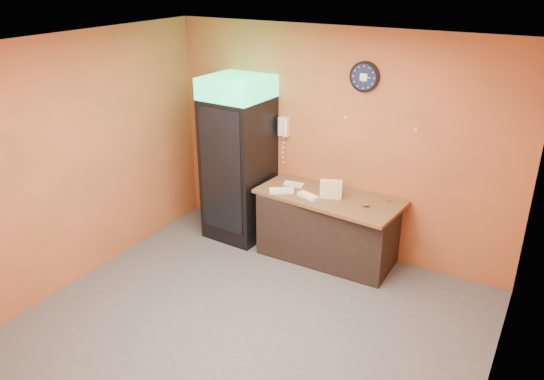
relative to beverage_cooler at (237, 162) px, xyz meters
The scene contains 15 objects.
floor 2.27m from the beverage_cooler, 52.78° to the right, with size 4.50×4.50×0.00m, color #47474C.
back_wall 1.32m from the beverage_cooler, 18.14° to the left, with size 4.50×0.02×2.80m, color #C26136.
left_wall 1.94m from the beverage_cooler, 122.84° to the right, with size 0.02×4.00×2.80m, color #C26136.
right_wall 3.83m from the beverage_cooler, 24.80° to the right, with size 0.02×4.00×2.80m, color #C26136.
ceiling 2.66m from the beverage_cooler, 52.78° to the right, with size 4.50×4.00×0.02m, color white.
beverage_cooler is the anchor object (origin of this frame).
prep_counter 1.46m from the beverage_cooler, ahead, with size 1.64×0.73×0.82m, color black.
wall_clock 1.98m from the beverage_cooler, 13.59° to the left, with size 0.35×0.06×0.35m.
wall_phone 0.76m from the beverage_cooler, 34.65° to the left, with size 0.13×0.11×0.24m.
butcher_paper 1.32m from the beverage_cooler, ahead, with size 1.75×0.81×0.04m, color brown.
sub_roll_stack 1.35m from the beverage_cooler, ahead, with size 0.27×0.18×0.22m.
wrapped_sandwich_left 0.80m from the beverage_cooler, 12.49° to the right, with size 0.30×0.12×0.04m, color white.
wrapped_sandwich_mid 1.13m from the beverage_cooler, ahead, with size 0.27×0.11×0.04m, color white.
wrapped_sandwich_right 0.82m from the beverage_cooler, ahead, with size 0.25×0.10×0.04m, color white.
kitchen_tool 1.44m from the beverage_cooler, ahead, with size 0.05×0.05×0.05m, color silver.
Camera 1 is at (2.42, -3.78, 3.45)m, focal length 35.00 mm.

